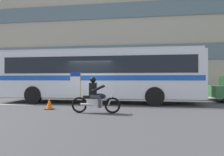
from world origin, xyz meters
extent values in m
plane|color=#3D3D3F|center=(0.00, 0.00, 0.00)|extent=(60.00, 60.00, 0.00)
cube|color=#A39E93|center=(0.00, 5.10, 0.07)|extent=(28.00, 3.80, 0.15)
cube|color=silver|center=(0.00, -0.60, 0.00)|extent=(26.60, 0.14, 0.01)
cube|color=gray|center=(0.00, 7.40, 5.49)|extent=(28.00, 0.80, 10.98)
cube|color=#4C606B|center=(0.00, 6.96, 3.84)|extent=(25.76, 0.10, 1.40)
cube|color=#4C606B|center=(0.00, 6.96, 7.68)|extent=(25.76, 0.10, 1.40)
cube|color=silver|center=(0.29, 1.20, 1.73)|extent=(12.06, 2.58, 2.70)
cube|color=black|center=(0.29, 1.20, 2.28)|extent=(11.09, 2.62, 0.96)
cube|color=#194CB2|center=(0.29, 1.20, 1.53)|extent=(11.82, 2.61, 0.28)
cube|color=#ADB1BA|center=(0.29, 1.20, 3.14)|extent=(11.82, 2.45, 0.16)
cylinder|color=black|center=(-3.45, 0.02, 0.52)|extent=(1.04, 0.30, 1.04)
cylinder|color=black|center=(3.60, 0.02, 0.52)|extent=(1.04, 0.30, 1.04)
torus|color=black|center=(1.68, -2.62, 0.34)|extent=(0.69, 0.11, 0.69)
torus|color=black|center=(0.23, -2.67, 0.34)|extent=(0.69, 0.11, 0.69)
cube|color=silver|center=(0.90, -2.65, 0.44)|extent=(0.65, 0.30, 0.36)
ellipsoid|color=black|center=(1.15, -2.64, 0.72)|extent=(0.49, 0.30, 0.24)
cube|color=black|center=(0.70, -2.66, 0.69)|extent=(0.57, 0.28, 0.12)
cylinder|color=silver|center=(1.62, -2.63, 0.65)|extent=(0.28, 0.07, 0.58)
cylinder|color=silver|center=(1.54, -2.63, 0.96)|extent=(0.06, 0.64, 0.04)
cylinder|color=silver|center=(0.61, -2.82, 0.39)|extent=(0.55, 0.11, 0.09)
cube|color=black|center=(0.83, -2.65, 1.02)|extent=(0.29, 0.37, 0.56)
sphere|color=black|center=(0.83, -2.65, 1.44)|extent=(0.26, 0.26, 0.26)
cylinder|color=#38383D|center=(0.96, -2.47, 0.72)|extent=(0.42, 0.16, 0.15)
cylinder|color=#38383D|center=(1.14, -2.46, 0.48)|extent=(0.13, 0.13, 0.46)
cylinder|color=#38383D|center=(0.98, -2.83, 0.72)|extent=(0.42, 0.16, 0.15)
cylinder|color=#38383D|center=(1.16, -2.82, 0.48)|extent=(0.13, 0.13, 0.46)
cylinder|color=black|center=(1.06, -2.44, 1.06)|extent=(0.52, 0.13, 0.32)
cylinder|color=black|center=(1.08, -2.84, 1.06)|extent=(0.52, 0.13, 0.32)
cylinder|color=olive|center=(0.28, -2.67, 1.15)|extent=(0.02, 0.02, 1.25)
cube|color=#1933A5|center=(0.05, -2.68, 1.68)|extent=(0.44, 0.04, 0.20)
cube|color=white|center=(0.05, -2.68, 1.47)|extent=(0.44, 0.04, 0.20)
cylinder|color=#4C8C3F|center=(0.97, 4.32, 0.44)|extent=(0.22, 0.22, 0.58)
sphere|color=#4C8C3F|center=(0.97, 4.32, 0.80)|extent=(0.20, 0.20, 0.20)
cylinder|color=#4C8C3F|center=(0.97, 4.18, 0.47)|extent=(0.09, 0.10, 0.09)
cone|color=#EA590F|center=(-1.51, -1.92, 0.28)|extent=(0.32, 0.32, 0.55)
cube|color=black|center=(-1.51, -1.92, 0.01)|extent=(0.36, 0.36, 0.03)
camera|label=1|loc=(2.91, -11.09, 1.47)|focal=32.24mm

